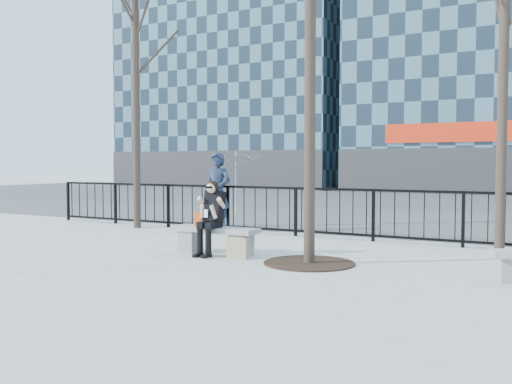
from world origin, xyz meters
The scene contains 12 objects.
ground centered at (0.00, 0.00, 0.00)m, with size 120.00×120.00×0.00m, color #A7A7A1.
street_surface centered at (0.00, 15.00, 0.00)m, with size 60.00×23.00×0.01m, color #474747.
railing centered at (0.00, 3.00, 0.55)m, with size 14.00×0.06×1.10m.
building_left centered at (-15.00, 27.00, 11.30)m, with size 16.20×10.20×22.60m.
tree_left centered at (-4.00, 2.50, 4.86)m, with size 2.80×2.80×6.50m.
tree_grate centered at (1.90, -0.10, 0.01)m, with size 1.50×1.50×0.02m, color black.
bench_main centered at (0.00, 0.00, 0.30)m, with size 1.65×0.46×0.49m.
seated_woman centered at (0.00, -0.16, 0.67)m, with size 0.50×0.64×1.34m.
handbag centered at (-0.31, 0.02, 0.62)m, with size 0.31×0.15×0.26m, color #A43A14.
shopping_bag centered at (0.60, -0.21, 0.18)m, with size 0.39×0.14×0.37m, color #C3B289.
standing_man centered at (-1.77, 2.80, 0.95)m, with size 0.69×0.46×1.90m, color black.
vendor_umbrella centered at (-3.35, 6.22, 1.01)m, with size 2.21×2.26×2.03m, color yellow.
Camera 1 is at (5.64, -8.62, 1.66)m, focal length 40.00 mm.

